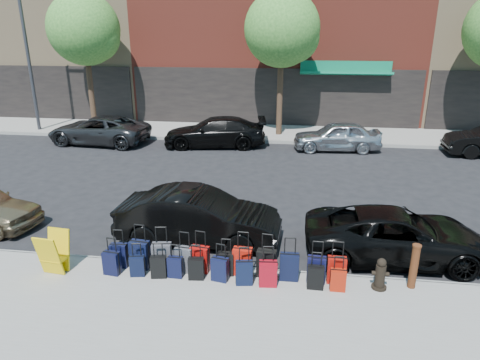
# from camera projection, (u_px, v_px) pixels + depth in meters

# --- Properties ---
(ground) EXTENTS (120.00, 120.00, 0.00)m
(ground) POSITION_uv_depth(u_px,v_px,m) (249.00, 202.00, 14.36)
(ground) COLOR black
(ground) RESTS_ON ground
(sidewalk_near) EXTENTS (60.00, 4.00, 0.15)m
(sidewalk_near) POSITION_uv_depth(u_px,v_px,m) (209.00, 324.00, 8.25)
(sidewalk_near) COLOR gray
(sidewalk_near) RESTS_ON ground
(sidewalk_far) EXTENTS (60.00, 4.00, 0.15)m
(sidewalk_far) POSITION_uv_depth(u_px,v_px,m) (270.00, 133.00, 23.68)
(sidewalk_far) COLOR gray
(sidewalk_far) RESTS_ON ground
(curb_near) EXTENTS (60.00, 0.08, 0.15)m
(curb_near) POSITION_uv_depth(u_px,v_px,m) (226.00, 269.00, 10.14)
(curb_near) COLOR gray
(curb_near) RESTS_ON ground
(curb_far) EXTENTS (60.00, 0.08, 0.15)m
(curb_far) POSITION_uv_depth(u_px,v_px,m) (267.00, 142.00, 21.79)
(curb_far) COLOR gray
(curb_far) RESTS_ON ground
(tree_left) EXTENTS (3.80, 3.80, 7.27)m
(tree_left) POSITION_uv_depth(u_px,v_px,m) (87.00, 31.00, 22.74)
(tree_left) COLOR black
(tree_left) RESTS_ON sidewalk_far
(tree_center) EXTENTS (3.80, 3.80, 7.27)m
(tree_center) POSITION_uv_depth(u_px,v_px,m) (285.00, 31.00, 21.37)
(tree_center) COLOR black
(tree_center) RESTS_ON sidewalk_far
(streetlight) EXTENTS (2.59, 0.18, 8.00)m
(streetlight) POSITION_uv_depth(u_px,v_px,m) (30.00, 46.00, 22.71)
(streetlight) COLOR #333338
(streetlight) RESTS_ON sidewalk_far
(suitcase_front_0) EXTENTS (0.40, 0.24, 0.93)m
(suitcase_front_0) POSITION_uv_depth(u_px,v_px,m) (119.00, 255.00, 10.03)
(suitcase_front_0) COLOR black
(suitcase_front_0) RESTS_ON sidewalk_near
(suitcase_front_1) EXTENTS (0.47, 0.29, 1.08)m
(suitcase_front_1) POSITION_uv_depth(u_px,v_px,m) (140.00, 254.00, 9.97)
(suitcase_front_1) COLOR black
(suitcase_front_1) RESTS_ON sidewalk_near
(suitcase_front_2) EXTENTS (0.47, 0.30, 1.06)m
(suitcase_front_2) POSITION_uv_depth(u_px,v_px,m) (162.00, 256.00, 9.90)
(suitcase_front_2) COLOR #3E3D43
(suitcase_front_2) RESTS_ON sidewalk_near
(suitcase_front_3) EXTENTS (0.43, 0.26, 0.97)m
(suitcase_front_3) POSITION_uv_depth(u_px,v_px,m) (184.00, 259.00, 9.83)
(suitcase_front_3) COLOR #404045
(suitcase_front_3) RESTS_ON sidewalk_near
(suitcase_front_4) EXTENTS (0.44, 0.29, 1.00)m
(suitcase_front_4) POSITION_uv_depth(u_px,v_px,m) (200.00, 259.00, 9.82)
(suitcase_front_4) COLOR #970C09
(suitcase_front_4) RESTS_ON sidewalk_near
(suitcase_front_5) EXTENTS (0.37, 0.21, 0.87)m
(suitcase_front_5) POSITION_uv_depth(u_px,v_px,m) (226.00, 264.00, 9.71)
(suitcase_front_5) COLOR black
(suitcase_front_5) RESTS_ON sidewalk_near
(suitcase_front_6) EXTENTS (0.44, 0.26, 1.04)m
(suitcase_front_6) POSITION_uv_depth(u_px,v_px,m) (243.00, 261.00, 9.70)
(suitcase_front_6) COLOR #AB160B
(suitcase_front_6) RESTS_ON sidewalk_near
(suitcase_front_7) EXTENTS (0.45, 0.29, 1.03)m
(suitcase_front_7) POSITION_uv_depth(u_px,v_px,m) (266.00, 263.00, 9.62)
(suitcase_front_7) COLOR black
(suitcase_front_7) RESTS_ON sidewalk_near
(suitcase_front_8) EXTENTS (0.42, 0.24, 1.01)m
(suitcase_front_8) POSITION_uv_depth(u_px,v_px,m) (289.00, 267.00, 9.50)
(suitcase_front_8) COLOR black
(suitcase_front_8) RESTS_ON sidewalk_near
(suitcase_front_9) EXTENTS (0.41, 0.24, 0.97)m
(suitcase_front_9) POSITION_uv_depth(u_px,v_px,m) (316.00, 269.00, 9.41)
(suitcase_front_9) COLOR black
(suitcase_front_9) RESTS_ON sidewalk_near
(suitcase_front_10) EXTENTS (0.41, 0.23, 0.98)m
(suitcase_front_10) POSITION_uv_depth(u_px,v_px,m) (337.00, 270.00, 9.38)
(suitcase_front_10) COLOR maroon
(suitcase_front_10) RESTS_ON sidewalk_near
(suitcase_back_0) EXTENTS (0.39, 0.26, 0.88)m
(suitcase_back_0) POSITION_uv_depth(u_px,v_px,m) (112.00, 263.00, 9.73)
(suitcase_back_0) COLOR black
(suitcase_back_0) RESTS_ON sidewalk_near
(suitcase_back_1) EXTENTS (0.36, 0.25, 0.78)m
(suitcase_back_1) POSITION_uv_depth(u_px,v_px,m) (137.00, 266.00, 9.68)
(suitcase_back_1) COLOR black
(suitcase_back_1) RESTS_ON sidewalk_near
(suitcase_back_2) EXTENTS (0.37, 0.25, 0.82)m
(suitcase_back_2) POSITION_uv_depth(u_px,v_px,m) (159.00, 267.00, 9.61)
(suitcase_back_2) COLOR black
(suitcase_back_2) RESTS_ON sidewalk_near
(suitcase_back_3) EXTENTS (0.33, 0.20, 0.79)m
(suitcase_back_3) POSITION_uv_depth(u_px,v_px,m) (175.00, 267.00, 9.62)
(suitcase_back_3) COLOR black
(suitcase_back_3) RESTS_ON sidewalk_near
(suitcase_back_4) EXTENTS (0.36, 0.23, 0.82)m
(suitcase_back_4) POSITION_uv_depth(u_px,v_px,m) (196.00, 268.00, 9.54)
(suitcase_back_4) COLOR black
(suitcase_back_4) RESTS_ON sidewalk_near
(suitcase_back_5) EXTENTS (0.40, 0.28, 0.87)m
(suitcase_back_5) POSITION_uv_depth(u_px,v_px,m) (220.00, 269.00, 9.48)
(suitcase_back_5) COLOR black
(suitcase_back_5) RESTS_ON sidewalk_near
(suitcase_back_6) EXTENTS (0.39, 0.27, 0.87)m
(suitcase_back_6) POSITION_uv_depth(u_px,v_px,m) (244.00, 273.00, 9.34)
(suitcase_back_6) COLOR black
(suitcase_back_6) RESTS_ON sidewalk_near
(suitcase_back_7) EXTENTS (0.41, 0.26, 0.92)m
(suitcase_back_7) POSITION_uv_depth(u_px,v_px,m) (268.00, 274.00, 9.28)
(suitcase_back_7) COLOR maroon
(suitcase_back_7) RESTS_ON sidewalk_near
(suitcase_back_9) EXTENTS (0.36, 0.21, 0.84)m
(suitcase_back_9) POSITION_uv_depth(u_px,v_px,m) (316.00, 277.00, 9.19)
(suitcase_back_9) COLOR black
(suitcase_back_9) RESTS_ON sidewalk_near
(suitcase_back_10) EXTENTS (0.33, 0.19, 0.79)m
(suitcase_back_10) POSITION_uv_depth(u_px,v_px,m) (338.00, 280.00, 9.12)
(suitcase_back_10) COLOR #9D1B0A
(suitcase_back_10) RESTS_ON sidewalk_near
(fire_hydrant) EXTENTS (0.36, 0.32, 0.72)m
(fire_hydrant) POSITION_uv_depth(u_px,v_px,m) (380.00, 275.00, 9.16)
(fire_hydrant) COLOR black
(fire_hydrant) RESTS_ON sidewalk_near
(bollard) EXTENTS (0.19, 0.19, 1.02)m
(bollard) POSITION_uv_depth(u_px,v_px,m) (414.00, 266.00, 9.13)
(bollard) COLOR #38190C
(bollard) RESTS_ON sidewalk_near
(display_rack) EXTENTS (0.61, 0.66, 0.98)m
(display_rack) POSITION_uv_depth(u_px,v_px,m) (54.00, 253.00, 9.73)
(display_rack) COLOR #E3BB0C
(display_rack) RESTS_ON sidewalk_near
(car_near_1) EXTENTS (4.41, 1.69, 1.43)m
(car_near_1) POSITION_uv_depth(u_px,v_px,m) (199.00, 217.00, 11.42)
(car_near_1) COLOR black
(car_near_1) RESTS_ON ground
(car_near_2) EXTENTS (4.58, 2.21, 1.26)m
(car_near_2) POSITION_uv_depth(u_px,v_px,m) (397.00, 235.00, 10.62)
(car_near_2) COLOR black
(car_near_2) RESTS_ON ground
(car_far_0) EXTENTS (5.25, 2.76, 1.41)m
(car_far_0) POSITION_uv_depth(u_px,v_px,m) (99.00, 130.00, 21.54)
(car_far_0) COLOR #303032
(car_far_0) RESTS_ON ground
(car_far_1) EXTENTS (5.20, 2.69, 1.44)m
(car_far_1) POSITION_uv_depth(u_px,v_px,m) (215.00, 132.00, 21.01)
(car_far_1) COLOR black
(car_far_1) RESTS_ON ground
(car_far_2) EXTENTS (4.20, 1.97, 1.39)m
(car_far_2) POSITION_uv_depth(u_px,v_px,m) (337.00, 136.00, 20.32)
(car_far_2) COLOR #B9BCC1
(car_far_2) RESTS_ON ground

